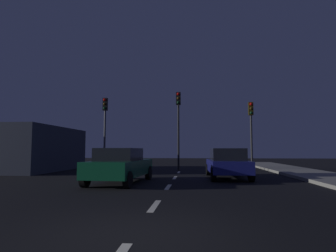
# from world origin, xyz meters

# --- Properties ---
(ground_plane) EXTENTS (80.00, 80.00, 0.00)m
(ground_plane) POSITION_xyz_m (0.00, 7.00, 0.00)
(ground_plane) COLOR black
(lane_stripe_second) EXTENTS (0.16, 1.60, 0.01)m
(lane_stripe_second) POSITION_xyz_m (0.00, 2.60, 0.00)
(lane_stripe_second) COLOR silver
(lane_stripe_second) RESTS_ON ground_plane
(lane_stripe_third) EXTENTS (0.16, 1.60, 0.01)m
(lane_stripe_third) POSITION_xyz_m (0.00, 6.40, 0.00)
(lane_stripe_third) COLOR silver
(lane_stripe_third) RESTS_ON ground_plane
(lane_stripe_fourth) EXTENTS (0.16, 1.60, 0.01)m
(lane_stripe_fourth) POSITION_xyz_m (0.00, 10.20, 0.00)
(lane_stripe_fourth) COLOR silver
(lane_stripe_fourth) RESTS_ON ground_plane
(lane_stripe_fifth) EXTENTS (0.16, 1.60, 0.01)m
(lane_stripe_fifth) POSITION_xyz_m (0.00, 14.00, 0.00)
(lane_stripe_fifth) COLOR silver
(lane_stripe_fifth) RESTS_ON ground_plane
(traffic_signal_left) EXTENTS (0.32, 0.38, 5.16)m
(traffic_signal_left) POSITION_xyz_m (-5.37, 15.30, 3.60)
(traffic_signal_left) COLOR #4C4C51
(traffic_signal_left) RESTS_ON ground_plane
(traffic_signal_center) EXTENTS (0.32, 0.38, 5.49)m
(traffic_signal_center) POSITION_xyz_m (-0.09, 15.30, 3.81)
(traffic_signal_center) COLOR black
(traffic_signal_center) RESTS_ON ground_plane
(traffic_signal_right) EXTENTS (0.32, 0.38, 4.70)m
(traffic_signal_right) POSITION_xyz_m (4.89, 15.30, 3.31)
(traffic_signal_right) COLOR #2D2D30
(traffic_signal_right) RESTS_ON ground_plane
(car_stopped_ahead) EXTENTS (2.01, 4.40, 1.50)m
(car_stopped_ahead) POSITION_xyz_m (2.67, 10.12, 0.76)
(car_stopped_ahead) COLOR navy
(car_stopped_ahead) RESTS_ON ground_plane
(car_adjacent_lane) EXTENTS (2.19, 4.59, 1.50)m
(car_adjacent_lane) POSITION_xyz_m (-2.17, 7.51, 0.77)
(car_adjacent_lane) COLOR #0F4C2D
(car_adjacent_lane) RESTS_ON ground_plane
(storefront_left) EXTENTS (4.25, 8.00, 3.00)m
(storefront_left) POSITION_xyz_m (-10.13, 14.51, 1.50)
(storefront_left) COLOR #333847
(storefront_left) RESTS_ON ground_plane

